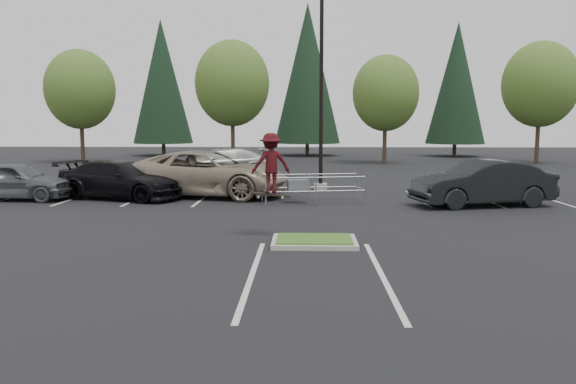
{
  "coord_description": "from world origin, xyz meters",
  "views": [
    {
      "loc": [
        -0.27,
        -14.38,
        3.14
      ],
      "look_at": [
        -0.73,
        1.5,
        1.18
      ],
      "focal_mm": 35.0,
      "sensor_mm": 36.0,
      "label": 1
    }
  ],
  "objects_px": {
    "decid_a": "(80,92)",
    "car_l_grey": "(16,181)",
    "decid_d": "(540,87)",
    "car_l_black": "(119,180)",
    "decid_b": "(232,86)",
    "skateboarder": "(270,164)",
    "decid_c": "(385,96)",
    "car_r_black": "(484,177)",
    "conif_a": "(162,82)",
    "conif_c": "(457,83)",
    "cart_corral": "(302,185)",
    "car_r_charc": "(482,183)",
    "car_far_silver": "(223,163)",
    "conif_b": "(308,74)",
    "light_pole": "(321,92)",
    "car_l_tan": "(206,173)"
  },
  "relations": [
    {
      "from": "conif_a",
      "to": "decid_d",
      "type": "bearing_deg",
      "value": -16.81
    },
    {
      "from": "decid_a",
      "to": "conif_a",
      "type": "distance_m",
      "value": 10.85
    },
    {
      "from": "conif_c",
      "to": "skateboarder",
      "type": "height_order",
      "value": "conif_c"
    },
    {
      "from": "light_pole",
      "to": "conif_a",
      "type": "height_order",
      "value": "conif_a"
    },
    {
      "from": "decid_a",
      "to": "car_l_grey",
      "type": "bearing_deg",
      "value": -74.92
    },
    {
      "from": "decid_c",
      "to": "car_r_black",
      "type": "distance_m",
      "value": 19.0
    },
    {
      "from": "skateboarder",
      "to": "car_far_silver",
      "type": "xyz_separation_m",
      "value": [
        -3.8,
        17.0,
        -1.19
      ]
    },
    {
      "from": "skateboarder",
      "to": "car_l_grey",
      "type": "height_order",
      "value": "skateboarder"
    },
    {
      "from": "decid_b",
      "to": "conif_b",
      "type": "relative_size",
      "value": 0.66
    },
    {
      "from": "conif_b",
      "to": "skateboarder",
      "type": "xyz_separation_m",
      "value": [
        -1.2,
        -39.5,
        -5.82
      ]
    },
    {
      "from": "decid_b",
      "to": "car_l_tan",
      "type": "bearing_deg",
      "value": -85.88
    },
    {
      "from": "conif_a",
      "to": "conif_b",
      "type": "xyz_separation_m",
      "value": [
        14.0,
        0.5,
        0.75
      ]
    },
    {
      "from": "car_r_charc",
      "to": "car_far_silver",
      "type": "distance_m",
      "value": 15.91
    },
    {
      "from": "conif_c",
      "to": "cart_corral",
      "type": "relative_size",
      "value": 3.03
    },
    {
      "from": "decid_d",
      "to": "car_l_black",
      "type": "relative_size",
      "value": 1.73
    },
    {
      "from": "light_pole",
      "to": "car_r_black",
      "type": "height_order",
      "value": "light_pole"
    },
    {
      "from": "car_far_silver",
      "to": "decid_b",
      "type": "bearing_deg",
      "value": 164.03
    },
    {
      "from": "light_pole",
      "to": "conif_c",
      "type": "xyz_separation_m",
      "value": [
        13.5,
        27.5,
        2.29
      ]
    },
    {
      "from": "car_l_black",
      "to": "car_r_charc",
      "type": "relative_size",
      "value": 1.03
    },
    {
      "from": "decid_b",
      "to": "conif_a",
      "type": "relative_size",
      "value": 0.74
    },
    {
      "from": "light_pole",
      "to": "conif_c",
      "type": "height_order",
      "value": "conif_c"
    },
    {
      "from": "skateboarder",
      "to": "cart_corral",
      "type": "bearing_deg",
      "value": -112.18
    },
    {
      "from": "light_pole",
      "to": "decid_b",
      "type": "height_order",
      "value": "light_pole"
    },
    {
      "from": "decid_c",
      "to": "car_r_black",
      "type": "bearing_deg",
      "value": -83.75
    },
    {
      "from": "skateboarder",
      "to": "car_l_tan",
      "type": "height_order",
      "value": "skateboarder"
    },
    {
      "from": "skateboarder",
      "to": "car_l_black",
      "type": "xyz_separation_m",
      "value": [
        -6.8,
        7.62,
        -1.24
      ]
    },
    {
      "from": "car_r_charc",
      "to": "skateboarder",
      "type": "bearing_deg",
      "value": -64.51
    },
    {
      "from": "conif_a",
      "to": "car_l_black",
      "type": "xyz_separation_m",
      "value": [
        6.0,
        -31.38,
        -6.31
      ]
    },
    {
      "from": "conif_a",
      "to": "conif_c",
      "type": "bearing_deg",
      "value": -1.02
    },
    {
      "from": "decid_c",
      "to": "car_l_grey",
      "type": "xyz_separation_m",
      "value": [
        -18.11,
        -21.68,
        -4.46
      ]
    },
    {
      "from": "conif_a",
      "to": "conif_b",
      "type": "height_order",
      "value": "conif_b"
    },
    {
      "from": "cart_corral",
      "to": "car_far_silver",
      "type": "distance_m",
      "value": 11.37
    },
    {
      "from": "cart_corral",
      "to": "decid_d",
      "type": "bearing_deg",
      "value": 41.04
    },
    {
      "from": "car_far_silver",
      "to": "car_l_tan",
      "type": "bearing_deg",
      "value": -17.17
    },
    {
      "from": "decid_d",
      "to": "cart_corral",
      "type": "distance_m",
      "value": 29.68
    },
    {
      "from": "skateboarder",
      "to": "car_r_black",
      "type": "distance_m",
      "value": 14.02
    },
    {
      "from": "decid_b",
      "to": "skateboarder",
      "type": "distance_m",
      "value": 30.19
    },
    {
      "from": "conif_c",
      "to": "car_l_black",
      "type": "xyz_separation_m",
      "value": [
        -22.0,
        -30.88,
        -6.06
      ]
    },
    {
      "from": "car_far_silver",
      "to": "light_pole",
      "type": "bearing_deg",
      "value": 21.94
    },
    {
      "from": "cart_corral",
      "to": "car_r_black",
      "type": "xyz_separation_m",
      "value": [
        8.38,
        3.89,
        -0.0
      ]
    },
    {
      "from": "decid_b",
      "to": "decid_c",
      "type": "height_order",
      "value": "decid_b"
    },
    {
      "from": "decid_d",
      "to": "decid_c",
      "type": "bearing_deg",
      "value": -177.61
    },
    {
      "from": "decid_c",
      "to": "car_l_tan",
      "type": "relative_size",
      "value": 1.19
    },
    {
      "from": "conif_c",
      "to": "conif_b",
      "type": "bearing_deg",
      "value": 175.91
    },
    {
      "from": "light_pole",
      "to": "conif_a",
      "type": "relative_size",
      "value": 0.78
    },
    {
      "from": "decid_a",
      "to": "skateboarder",
      "type": "height_order",
      "value": "decid_a"
    },
    {
      "from": "light_pole",
      "to": "conif_b",
      "type": "height_order",
      "value": "conif_b"
    },
    {
      "from": "car_l_grey",
      "to": "light_pole",
      "type": "bearing_deg",
      "value": -70.81
    },
    {
      "from": "skateboarder",
      "to": "car_l_grey",
      "type": "distance_m",
      "value": 13.11
    },
    {
      "from": "car_l_tan",
      "to": "car_far_silver",
      "type": "xyz_separation_m",
      "value": [
        -0.5,
        8.4,
        -0.14
      ]
    }
  ]
}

